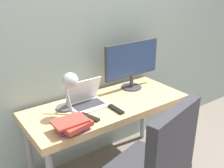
% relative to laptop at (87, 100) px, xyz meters
% --- Properties ---
extents(wall_back, '(8.00, 0.05, 2.60)m').
position_rel_laptop_xyz_m(wall_back, '(0.16, 0.29, 0.54)').
color(wall_back, gray).
rests_on(wall_back, ground_plane).
extents(desk, '(1.40, 0.58, 0.71)m').
position_rel_laptop_xyz_m(desk, '(0.16, -0.07, -0.12)').
color(desk, tan).
rests_on(desk, ground_plane).
extents(laptop, '(0.30, 0.23, 0.23)m').
position_rel_laptop_xyz_m(laptop, '(0.00, 0.00, 0.00)').
color(laptop, silver).
rests_on(laptop, desk).
extents(monitor, '(0.60, 0.20, 0.45)m').
position_rel_laptop_xyz_m(monitor, '(0.54, 0.08, 0.21)').
color(monitor, '#333338').
rests_on(monitor, desk).
extents(desk_lamp, '(0.15, 0.26, 0.34)m').
position_rel_laptop_xyz_m(desk_lamp, '(-0.17, -0.05, 0.19)').
color(desk_lamp, '#4C4C51').
rests_on(desk_lamp, desk).
extents(office_chair, '(0.63, 0.59, 1.02)m').
position_rel_laptop_xyz_m(office_chair, '(0.06, -0.75, -0.20)').
color(office_chair, black).
rests_on(office_chair, ground_plane).
extents(book_stack, '(0.26, 0.22, 0.08)m').
position_rel_laptop_xyz_m(book_stack, '(-0.27, -0.26, -0.01)').
color(book_stack, '#753384').
rests_on(book_stack, desk).
extents(tv_remote, '(0.04, 0.17, 0.02)m').
position_rel_laptop_xyz_m(tv_remote, '(0.15, -0.21, -0.04)').
color(tv_remote, black).
rests_on(tv_remote, desk).
extents(media_remote, '(0.09, 0.18, 0.02)m').
position_rel_laptop_xyz_m(media_remote, '(-0.09, -0.20, -0.04)').
color(media_remote, black).
rests_on(media_remote, desk).
extents(game_controller, '(0.15, 0.11, 0.04)m').
position_rel_laptop_xyz_m(game_controller, '(-0.26, -0.28, -0.03)').
color(game_controller, black).
rests_on(game_controller, desk).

